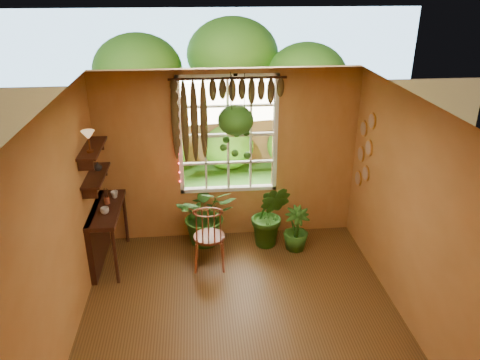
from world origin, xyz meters
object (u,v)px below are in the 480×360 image
(counter_ledge, at_px, (101,229))
(hanging_basket, at_px, (236,124))
(potted_plant_left, at_px, (207,214))
(windsor_chair, at_px, (209,245))
(potted_plant_mid, at_px, (270,215))

(counter_ledge, distance_m, hanging_basket, 2.47)
(counter_ledge, xyz_separation_m, potted_plant_left, (1.54, 0.41, -0.04))
(windsor_chair, xyz_separation_m, potted_plant_mid, (0.96, 0.49, 0.18))
(windsor_chair, bearing_deg, potted_plant_mid, 30.01)
(windsor_chair, relative_size, potted_plant_left, 1.19)
(counter_ledge, height_order, potted_plant_mid, potted_plant_mid)
(counter_ledge, xyz_separation_m, hanging_basket, (2.00, 0.32, 1.43))
(windsor_chair, distance_m, hanging_basket, 1.79)
(counter_ledge, bearing_deg, hanging_basket, 9.00)
(potted_plant_mid, bearing_deg, potted_plant_left, 169.06)
(counter_ledge, distance_m, potted_plant_left, 1.60)
(potted_plant_left, distance_m, potted_plant_mid, 0.99)
(counter_ledge, relative_size, hanging_basket, 0.97)
(hanging_basket, bearing_deg, potted_plant_mid, -10.54)
(potted_plant_mid, height_order, hanging_basket, hanging_basket)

